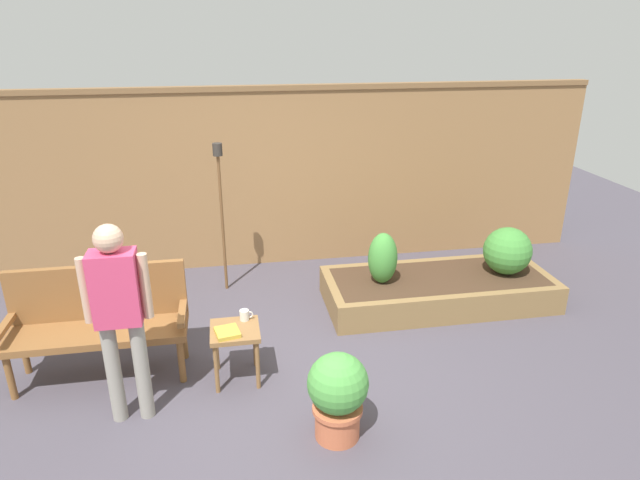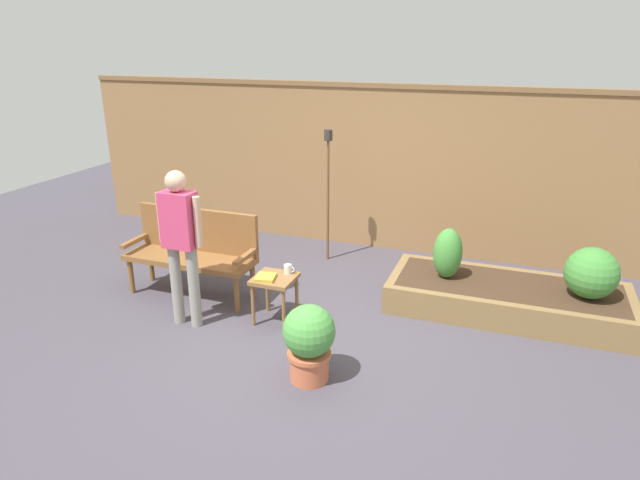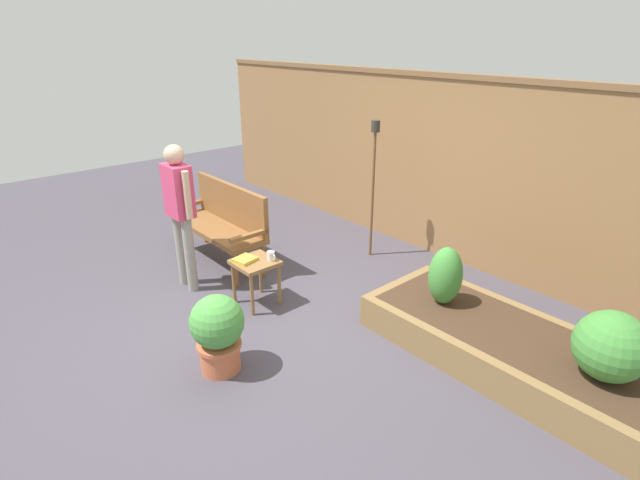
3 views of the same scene
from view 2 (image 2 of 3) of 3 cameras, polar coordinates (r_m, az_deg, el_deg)
ground_plane at (r=5.45m, az=-2.46°, el=-9.52°), size 14.00×14.00×0.00m
fence_back at (r=7.37m, az=5.25°, el=7.51°), size 8.40×0.14×2.16m
garden_bench at (r=6.21m, az=-12.86°, el=-0.63°), size 1.44×0.48×0.94m
side_table at (r=5.50m, az=-4.69°, el=-4.60°), size 0.40×0.40×0.48m
cup_on_table at (r=5.53m, az=-3.30°, el=-3.00°), size 0.11×0.08×0.09m
book_on_table at (r=5.43m, az=-5.63°, el=-3.85°), size 0.22×0.23×0.03m
potted_boxwood at (r=4.60m, az=-1.13°, el=-10.21°), size 0.44×0.44×0.67m
raised_planter_bed at (r=6.09m, az=18.66°, el=-5.69°), size 2.40×1.00×0.30m
shrub_near_bench at (r=5.94m, az=13.00°, el=-1.34°), size 0.30×0.30×0.54m
shrub_far_corner at (r=5.97m, az=26.16°, el=-3.07°), size 0.51×0.51×0.51m
tiki_torch at (r=6.82m, az=0.84°, el=6.98°), size 0.10×0.10×1.66m
person_by_bench at (r=5.39m, az=-14.15°, el=0.45°), size 0.47×0.20×1.56m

